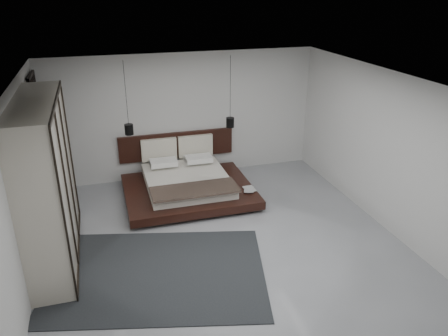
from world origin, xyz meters
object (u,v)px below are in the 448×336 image
object	(u,v)px
lattice_screen	(42,141)
pendant_right	(230,122)
rug	(158,273)
pendant_left	(129,129)
wardrobe	(47,183)
bed	(187,183)

from	to	relation	value
lattice_screen	pendant_right	world-z (taller)	pendant_right
pendant_right	rug	bearing A→B (deg)	-125.02
pendant_left	rug	bearing A→B (deg)	-88.69
wardrobe	pendant_left	bearing A→B (deg)	53.94
wardrobe	rug	distance (m)	2.21
pendant_right	bed	bearing A→B (deg)	-159.87
pendant_left	pendant_right	world-z (taller)	same
bed	rug	xyz separation A→B (m)	(-1.00, -2.56, -0.27)
rug	lattice_screen	bearing A→B (deg)	119.50
lattice_screen	rug	distance (m)	3.78
lattice_screen	pendant_right	xyz separation A→B (m)	(3.82, -0.14, 0.09)
pendant_right	wardrobe	bearing A→B (deg)	-151.14
bed	wardrobe	size ratio (longest dim) A/B	0.98
bed	pendant_left	size ratio (longest dim) A/B	1.75
lattice_screen	rug	size ratio (longest dim) A/B	0.79
lattice_screen	wardrobe	bearing A→B (deg)	-83.20
pendant_left	rug	size ratio (longest dim) A/B	0.45
lattice_screen	rug	bearing A→B (deg)	-60.50
pendant_right	rug	size ratio (longest dim) A/B	0.46
rug	pendant_left	bearing A→B (deg)	91.31
bed	pendant_right	size ratio (longest dim) A/B	1.71
lattice_screen	pendant_left	bearing A→B (deg)	-4.86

